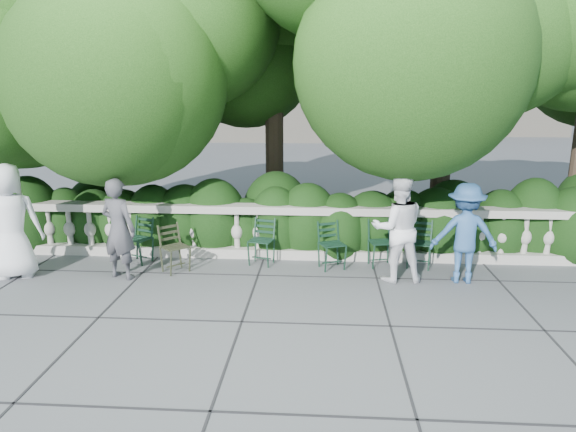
# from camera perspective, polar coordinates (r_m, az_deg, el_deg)

# --- Properties ---
(ground) EXTENTS (90.00, 90.00, 0.00)m
(ground) POSITION_cam_1_polar(r_m,az_deg,el_deg) (7.98, -0.48, -8.72)
(ground) COLOR #4F5156
(ground) RESTS_ON ground
(balustrade) EXTENTS (12.00, 0.44, 1.00)m
(balustrade) POSITION_cam_1_polar(r_m,az_deg,el_deg) (9.52, 0.32, -1.85)
(balustrade) COLOR #9E998E
(balustrade) RESTS_ON ground
(shrub_hedge) EXTENTS (15.00, 2.60, 1.70)m
(shrub_hedge) POSITION_cam_1_polar(r_m,az_deg,el_deg) (10.81, 0.70, -2.62)
(shrub_hedge) COLOR black
(shrub_hedge) RESTS_ON ground
(tree_canopy) EXTENTS (15.04, 6.52, 6.78)m
(tree_canopy) POSITION_cam_1_polar(r_m,az_deg,el_deg) (10.58, 4.74, 18.67)
(tree_canopy) COLOR #3F3023
(tree_canopy) RESTS_ON ground
(chair_a) EXTENTS (0.58, 0.60, 0.84)m
(chair_a) POSITION_cam_1_polar(r_m,az_deg,el_deg) (9.68, -16.71, -5.20)
(chair_a) COLOR black
(chair_a) RESTS_ON ground
(chair_c) EXTENTS (0.54, 0.57, 0.84)m
(chair_c) POSITION_cam_1_polar(r_m,az_deg,el_deg) (9.19, -3.27, -5.64)
(chair_c) COLOR black
(chair_c) RESTS_ON ground
(chair_d) EXTENTS (0.52, 0.55, 0.84)m
(chair_d) POSITION_cam_1_polar(r_m,az_deg,el_deg) (9.23, 10.46, -5.77)
(chair_d) COLOR black
(chair_d) RESTS_ON ground
(chair_e) EXTENTS (0.59, 0.61, 0.84)m
(chair_e) POSITION_cam_1_polar(r_m,az_deg,el_deg) (9.00, 5.21, -6.12)
(chair_e) COLOR black
(chair_e) RESTS_ON ground
(chair_f) EXTENTS (0.54, 0.57, 0.84)m
(chair_f) POSITION_cam_1_polar(r_m,az_deg,el_deg) (9.31, 14.18, -5.81)
(chair_f) COLOR black
(chair_f) RESTS_ON ground
(chair_weathered) EXTENTS (0.65, 0.65, 0.84)m
(chair_weathered) POSITION_cam_1_polar(r_m,az_deg,el_deg) (9.02, -11.87, -6.31)
(chair_weathered) COLOR black
(chair_weathered) RESTS_ON ground
(person_businessman) EXTENTS (1.07, 0.84, 1.92)m
(person_businessman) POSITION_cam_1_polar(r_m,az_deg,el_deg) (9.57, -28.45, -0.54)
(person_businessman) COLOR white
(person_businessman) RESTS_ON ground
(person_woman_grey) EXTENTS (0.71, 0.58, 1.69)m
(person_woman_grey) POSITION_cam_1_polar(r_m,az_deg,el_deg) (8.86, -18.29, -1.37)
(person_woman_grey) COLOR #45444A
(person_woman_grey) RESTS_ON ground
(person_casual_man) EXTENTS (0.92, 0.75, 1.77)m
(person_casual_man) POSITION_cam_1_polar(r_m,az_deg,el_deg) (8.50, 12.10, -1.33)
(person_casual_man) COLOR white
(person_casual_man) RESTS_ON ground
(person_older_blue) EXTENTS (1.09, 0.67, 1.64)m
(person_older_blue) POSITION_cam_1_polar(r_m,az_deg,el_deg) (8.74, 19.04, -1.82)
(person_older_blue) COLOR #2F588D
(person_older_blue) RESTS_ON ground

